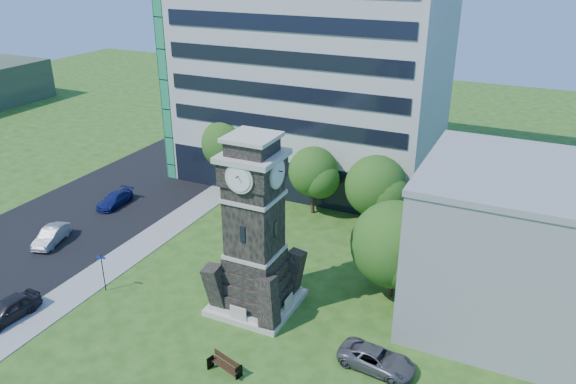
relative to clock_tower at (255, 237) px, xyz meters
The scene contains 16 objects.
ground 6.39m from the clock_tower, 146.32° to the right, with size 160.00×160.00×0.00m, color #265016.
sidewalk 13.88m from the clock_tower, 166.50° to the left, with size 3.00×70.00×0.06m, color gray.
street 21.86m from the clock_tower, behind, with size 14.00×80.00×0.02m, color black.
clock_tower is the anchor object (origin of this frame).
office_tall 26.21m from the clock_tower, 104.57° to the left, with size 26.20×15.11×28.60m.
office_low 18.00m from the clock_tower, 19.48° to the left, with size 15.20×12.20×10.40m.
car_street_south 16.96m from the clock_tower, 148.99° to the right, with size 1.74×4.32×1.47m, color black.
car_street_mid 20.05m from the clock_tower, behind, with size 1.42×4.08×1.34m, color #9EA1A6.
car_street_north 22.06m from the clock_tower, 156.82° to the left, with size 1.69×4.16×1.21m, color navy.
car_east_lot 10.77m from the clock_tower, 15.54° to the right, with size 2.09×4.52×1.26m, color #56555B.
park_bench 8.31m from the clock_tower, 76.95° to the right, with size 2.02×0.54×1.05m.
street_sign 11.58m from the clock_tower, 163.80° to the right, with size 0.69×0.07×2.87m.
tree_nw 21.44m from the clock_tower, 125.32° to the left, with size 5.95×5.41×7.23m.
tree_nc 15.29m from the clock_tower, 98.07° to the left, with size 4.96×4.51×6.36m.
tree_ne 15.51m from the clock_tower, 75.87° to the left, with size 5.90×5.37×6.47m.
tree_east 9.61m from the clock_tower, 31.49° to the left, with size 6.59×5.99×7.15m.
Camera 1 is at (18.78, -26.25, 22.65)m, focal length 35.00 mm.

